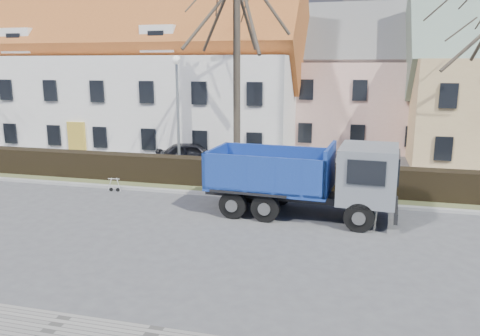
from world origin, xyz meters
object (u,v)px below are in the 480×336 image
(dump_truck, at_px, (295,178))
(streetlight, at_px, (178,118))
(parked_car_a, at_px, (192,155))
(cart_frame, at_px, (110,184))

(dump_truck, bearing_deg, streetlight, 150.22)
(parked_car_a, bearing_deg, streetlight, 168.80)
(streetlight, bearing_deg, parked_car_a, 97.30)
(streetlight, distance_m, cart_frame, 4.62)
(dump_truck, relative_size, cart_frame, 9.75)
(dump_truck, distance_m, cart_frame, 8.83)
(streetlight, xyz_separation_m, cart_frame, (-2.27, -2.93, -2.75))
(dump_truck, bearing_deg, cart_frame, 175.18)
(streetlight, bearing_deg, cart_frame, -127.69)
(streetlight, relative_size, parked_car_a, 1.49)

